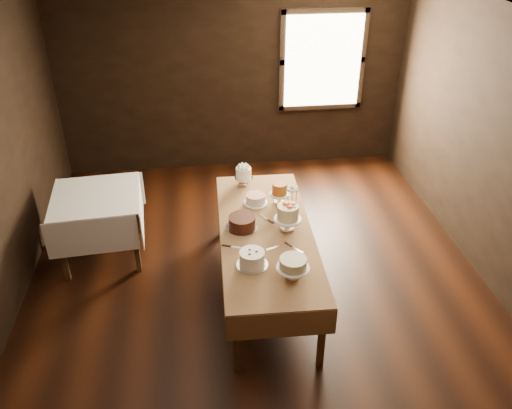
{
  "coord_description": "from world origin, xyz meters",
  "views": [
    {
      "loc": [
        -0.55,
        -4.34,
        3.75
      ],
      "look_at": [
        0.0,
        0.2,
        0.95
      ],
      "focal_mm": 36.62,
      "sensor_mm": 36.0,
      "label": 1
    }
  ],
  "objects_px": {
    "cake_server_c": "(263,217)",
    "cake_lattice": "(256,200)",
    "cake_server_b": "(297,250)",
    "display_table": "(266,235)",
    "side_table": "(97,203)",
    "flower_vase": "(292,209)",
    "cake_cream": "(293,268)",
    "cake_server_d": "(288,216)",
    "cake_server_e": "(238,248)",
    "cake_server_a": "(273,248)",
    "cake_swirl": "(252,259)",
    "cake_flowers": "(288,218)",
    "cake_meringue": "(244,177)",
    "cake_chocolate": "(242,223)",
    "cake_caramel": "(279,194)"
  },
  "relations": [
    {
      "from": "cake_meringue",
      "to": "cake_server_e",
      "type": "relative_size",
      "value": 1.02
    },
    {
      "from": "cake_chocolate",
      "to": "cake_server_e",
      "type": "distance_m",
      "value": 0.36
    },
    {
      "from": "cake_server_c",
      "to": "flower_vase",
      "type": "xyz_separation_m",
      "value": [
        0.31,
        0.03,
        0.06
      ]
    },
    {
      "from": "display_table",
      "to": "cake_server_e",
      "type": "height_order",
      "value": "cake_server_e"
    },
    {
      "from": "display_table",
      "to": "side_table",
      "type": "distance_m",
      "value": 1.98
    },
    {
      "from": "cake_swirl",
      "to": "cake_server_c",
      "type": "xyz_separation_m",
      "value": [
        0.21,
        0.8,
        -0.07
      ]
    },
    {
      "from": "side_table",
      "to": "cake_server_c",
      "type": "height_order",
      "value": "side_table"
    },
    {
      "from": "cake_swirl",
      "to": "cake_meringue",
      "type": "bearing_deg",
      "value": 87.17
    },
    {
      "from": "cake_cream",
      "to": "flower_vase",
      "type": "xyz_separation_m",
      "value": [
        0.18,
        1.05,
        -0.04
      ]
    },
    {
      "from": "cake_lattice",
      "to": "cake_cream",
      "type": "relative_size",
      "value": 0.97
    },
    {
      "from": "flower_vase",
      "to": "cake_swirl",
      "type": "bearing_deg",
      "value": -121.89
    },
    {
      "from": "side_table",
      "to": "cake_server_a",
      "type": "relative_size",
      "value": 4.29
    },
    {
      "from": "cake_meringue",
      "to": "cake_flowers",
      "type": "relative_size",
      "value": 0.85
    },
    {
      "from": "cake_lattice",
      "to": "cake_server_c",
      "type": "relative_size",
      "value": 1.22
    },
    {
      "from": "display_table",
      "to": "cake_server_c",
      "type": "relative_size",
      "value": 10.07
    },
    {
      "from": "cake_caramel",
      "to": "cake_server_a",
      "type": "bearing_deg",
      "value": -103.3
    },
    {
      "from": "cake_server_c",
      "to": "cake_server_e",
      "type": "bearing_deg",
      "value": 115.74
    },
    {
      "from": "cake_lattice",
      "to": "cake_swirl",
      "type": "relative_size",
      "value": 0.88
    },
    {
      "from": "cake_meringue",
      "to": "cake_server_a",
      "type": "relative_size",
      "value": 1.02
    },
    {
      "from": "cake_server_c",
      "to": "cake_server_e",
      "type": "relative_size",
      "value": 1.0
    },
    {
      "from": "side_table",
      "to": "cake_server_c",
      "type": "bearing_deg",
      "value": -17.0
    },
    {
      "from": "cake_swirl",
      "to": "cake_server_e",
      "type": "distance_m",
      "value": 0.31
    },
    {
      "from": "cake_lattice",
      "to": "flower_vase",
      "type": "relative_size",
      "value": 2.44
    },
    {
      "from": "cake_chocolate",
      "to": "cake_server_b",
      "type": "xyz_separation_m",
      "value": [
        0.49,
        -0.45,
        -0.06
      ]
    },
    {
      "from": "cake_cream",
      "to": "flower_vase",
      "type": "distance_m",
      "value": 1.06
    },
    {
      "from": "cake_server_c",
      "to": "cake_swirl",
      "type": "bearing_deg",
      "value": 132.09
    },
    {
      "from": "cake_server_a",
      "to": "display_table",
      "type": "bearing_deg",
      "value": 74.54
    },
    {
      "from": "flower_vase",
      "to": "cake_server_b",
      "type": "bearing_deg",
      "value": -95.39
    },
    {
      "from": "cake_server_c",
      "to": "cake_lattice",
      "type": "bearing_deg",
      "value": -23.93
    },
    {
      "from": "display_table",
      "to": "cake_server_b",
      "type": "height_order",
      "value": "cake_server_b"
    },
    {
      "from": "cake_lattice",
      "to": "cake_server_b",
      "type": "relative_size",
      "value": 1.22
    },
    {
      "from": "display_table",
      "to": "cake_server_e",
      "type": "bearing_deg",
      "value": -139.98
    },
    {
      "from": "cake_meringue",
      "to": "cake_caramel",
      "type": "relative_size",
      "value": 0.97
    },
    {
      "from": "cake_server_d",
      "to": "cake_server_e",
      "type": "distance_m",
      "value": 0.76
    },
    {
      "from": "cake_server_a",
      "to": "cake_server_b",
      "type": "relative_size",
      "value": 1.0
    },
    {
      "from": "cake_caramel",
      "to": "cake_chocolate",
      "type": "relative_size",
      "value": 0.73
    },
    {
      "from": "flower_vase",
      "to": "cake_server_c",
      "type": "bearing_deg",
      "value": -173.8
    },
    {
      "from": "display_table",
      "to": "cake_server_b",
      "type": "relative_size",
      "value": 10.07
    },
    {
      "from": "cake_meringue",
      "to": "cake_server_a",
      "type": "xyz_separation_m",
      "value": [
        0.15,
        -1.3,
        -0.1
      ]
    },
    {
      "from": "cake_server_a",
      "to": "cake_server_d",
      "type": "relative_size",
      "value": 1.0
    },
    {
      "from": "cake_flowers",
      "to": "cake_server_d",
      "type": "relative_size",
      "value": 1.2
    },
    {
      "from": "flower_vase",
      "to": "cake_cream",
      "type": "bearing_deg",
      "value": -99.73
    },
    {
      "from": "display_table",
      "to": "cake_swirl",
      "type": "height_order",
      "value": "cake_swirl"
    },
    {
      "from": "display_table",
      "to": "side_table",
      "type": "relative_size",
      "value": 2.35
    },
    {
      "from": "cake_meringue",
      "to": "cake_swirl",
      "type": "height_order",
      "value": "cake_meringue"
    },
    {
      "from": "cake_lattice",
      "to": "cake_chocolate",
      "type": "relative_size",
      "value": 0.85
    },
    {
      "from": "cake_lattice",
      "to": "cake_server_c",
      "type": "distance_m",
      "value": 0.29
    },
    {
      "from": "cake_caramel",
      "to": "cake_lattice",
      "type": "bearing_deg",
      "value": 177.72
    },
    {
      "from": "cake_caramel",
      "to": "cake_chocolate",
      "type": "height_order",
      "value": "cake_caramel"
    },
    {
      "from": "side_table",
      "to": "cake_chocolate",
      "type": "xyz_separation_m",
      "value": [
        1.57,
        -0.73,
        0.09
      ]
    }
  ]
}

